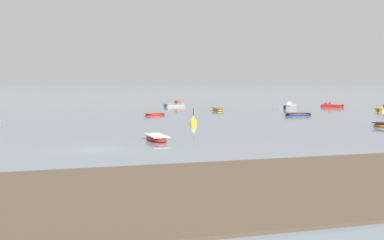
# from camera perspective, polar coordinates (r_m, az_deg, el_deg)

# --- Properties ---
(ground_plane) EXTENTS (800.00, 800.00, 0.00)m
(ground_plane) POSITION_cam_1_polar(r_m,az_deg,el_deg) (49.30, -9.55, -2.94)
(ground_plane) COLOR slate
(mudflat_shore) EXTENTS (298.24, 17.90, 0.16)m
(mudflat_shore) POSITION_cam_1_polar(r_m,az_deg,el_deg) (31.20, -0.74, -6.97)
(mudflat_shore) COLOR #4C3D2D
(mudflat_shore) RESTS_ON ground
(rowboat_moored_0) EXTENTS (2.24, 4.80, 0.73)m
(rowboat_moored_0) POSITION_cam_1_polar(r_m,az_deg,el_deg) (103.27, 2.53, 1.02)
(rowboat_moored_0) COLOR gold
(rowboat_moored_0) RESTS_ON ground
(rowboat_moored_3) EXTENTS (4.59, 1.96, 0.70)m
(rowboat_moored_3) POSITION_cam_1_polar(r_m,az_deg,el_deg) (92.39, 10.40, 0.56)
(rowboat_moored_3) COLOR navy
(rowboat_moored_3) RESTS_ON ground
(rowboat_moored_4) EXTENTS (1.64, 4.70, 0.74)m
(rowboat_moored_4) POSITION_cam_1_polar(r_m,az_deg,el_deg) (55.94, -3.54, -1.81)
(rowboat_moored_4) COLOR red
(rowboat_moored_4) RESTS_ON ground
(rowboat_moored_5) EXTENTS (3.74, 2.03, 0.56)m
(rowboat_moored_5) POSITION_cam_1_polar(r_m,az_deg,el_deg) (90.99, -3.68, 0.54)
(rowboat_moored_5) COLOR red
(rowboat_moored_5) RESTS_ON ground
(motorboat_moored_1) EXTENTS (4.95, 2.71, 1.79)m
(motorboat_moored_1) POSITION_cam_1_polar(r_m,az_deg,el_deg) (117.42, -1.47, 1.46)
(motorboat_moored_1) COLOR gray
(motorboat_moored_1) RESTS_ON ground
(motorboat_moored_2) EXTENTS (5.40, 5.65, 2.00)m
(motorboat_moored_2) POSITION_cam_1_polar(r_m,az_deg,el_deg) (112.60, 9.55, 1.28)
(motorboat_moored_2) COLOR gray
(motorboat_moored_2) RESTS_ON ground
(motorboat_moored_4) EXTENTS (3.94, 4.82, 1.61)m
(motorboat_moored_4) POSITION_cam_1_polar(r_m,az_deg,el_deg) (117.66, 13.35, 1.33)
(motorboat_moored_4) COLOR red
(motorboat_moored_4) RESTS_ON ground
(channel_buoy) EXTENTS (0.90, 0.90, 2.30)m
(channel_buoy) POSITION_cam_1_polar(r_m,az_deg,el_deg) (73.47, 0.13, -0.13)
(channel_buoy) COLOR gold
(channel_buoy) RESTS_ON ground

